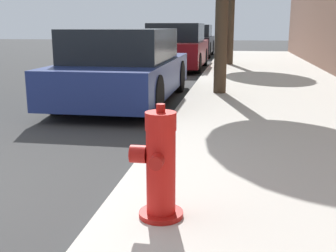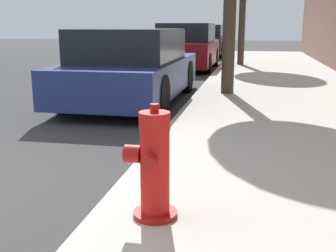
{
  "view_description": "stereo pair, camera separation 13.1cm",
  "coord_description": "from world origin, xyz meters",
  "views": [
    {
      "loc": [
        2.74,
        -2.57,
        1.4
      ],
      "look_at": [
        2.11,
        1.27,
        0.47
      ],
      "focal_mm": 45.0,
      "sensor_mm": 36.0,
      "label": 1
    },
    {
      "loc": [
        2.87,
        -2.55,
        1.4
      ],
      "look_at": [
        2.11,
        1.27,
        0.47
      ],
      "focal_mm": 45.0,
      "sensor_mm": 36.0,
      "label": 2
    }
  ],
  "objects": [
    {
      "name": "fire_hydrant",
      "position": [
        2.25,
        0.07,
        0.47
      ],
      "size": [
        0.36,
        0.38,
        0.79
      ],
      "color": "#A91511",
      "rests_on": "sidewalk_slab"
    },
    {
      "name": "parked_car_mid",
      "position": [
        0.76,
        11.26,
        0.7
      ],
      "size": [
        1.78,
        4.0,
        1.47
      ],
      "color": "maroon",
      "rests_on": "ground_plane"
    },
    {
      "name": "parked_car_near",
      "position": [
        0.7,
        4.99,
        0.65
      ],
      "size": [
        1.8,
        4.31,
        1.34
      ],
      "color": "navy",
      "rests_on": "ground_plane"
    },
    {
      "name": "parked_car_far",
      "position": [
        0.64,
        17.38,
        0.7
      ],
      "size": [
        1.81,
        3.84,
        1.44
      ],
      "color": "black",
      "rests_on": "ground_plane"
    }
  ]
}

